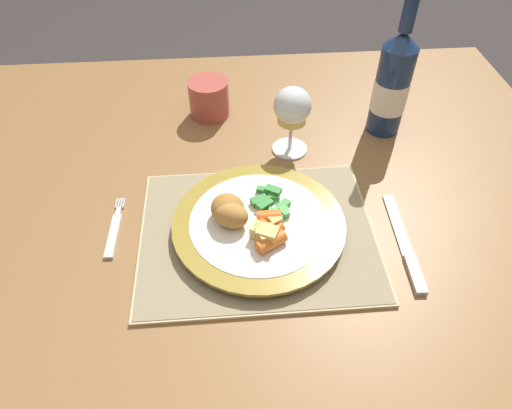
{
  "coord_description": "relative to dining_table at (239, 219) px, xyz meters",
  "views": [
    {
      "loc": [
        -0.01,
        -0.6,
        1.3
      ],
      "look_at": [
        0.03,
        -0.09,
        0.78
      ],
      "focal_mm": 32.0,
      "sensor_mm": 36.0,
      "label": 1
    }
  ],
  "objects": [
    {
      "name": "ground_plane",
      "position": [
        0.0,
        0.0,
        -0.65
      ],
      "size": [
        6.0,
        6.0,
        0.0
      ],
      "primitive_type": "plane",
      "color": "#383333"
    },
    {
      "name": "drinking_cup",
      "position": [
        -0.05,
        0.23,
        0.13
      ],
      "size": [
        0.08,
        0.08,
        0.08
      ],
      "color": "#B24C42",
      "rests_on": "dining_table"
    },
    {
      "name": "green_beans_pile",
      "position": [
        0.05,
        -0.09,
        0.12
      ],
      "size": [
        0.07,
        0.1,
        0.02
      ],
      "color": "green",
      "rests_on": "dinner_plate"
    },
    {
      "name": "breaded_croquettes",
      "position": [
        -0.02,
        -0.11,
        0.13
      ],
      "size": [
        0.07,
        0.08,
        0.04
      ],
      "color": "#A87033",
      "rests_on": "dinner_plate"
    },
    {
      "name": "dining_table",
      "position": [
        0.0,
        0.0,
        0.0
      ],
      "size": [
        1.28,
        0.95,
        0.74
      ],
      "color": "olive",
      "rests_on": "ground"
    },
    {
      "name": "table_knife",
      "position": [
        0.25,
        -0.17,
        0.09
      ],
      "size": [
        0.03,
        0.2,
        0.01
      ],
      "color": "silver",
      "rests_on": "dining_table"
    },
    {
      "name": "placemat",
      "position": [
        0.03,
        -0.12,
        0.09
      ],
      "size": [
        0.37,
        0.3,
        0.01
      ],
      "color": "#CCB789",
      "rests_on": "dining_table"
    },
    {
      "name": "bottle",
      "position": [
        0.3,
        0.15,
        0.19
      ],
      "size": [
        0.07,
        0.07,
        0.29
      ],
      "color": "navy",
      "rests_on": "dining_table"
    },
    {
      "name": "glazed_carrots",
      "position": [
        0.04,
        -0.14,
        0.12
      ],
      "size": [
        0.05,
        0.08,
        0.02
      ],
      "color": "#CC5119",
      "rests_on": "dinner_plate"
    },
    {
      "name": "fork",
      "position": [
        -0.2,
        -0.09,
        0.09
      ],
      "size": [
        0.02,
        0.13,
        0.01
      ],
      "color": "silver",
      "rests_on": "dining_table"
    },
    {
      "name": "dinner_plate",
      "position": [
        0.03,
        -0.11,
        0.1
      ],
      "size": [
        0.28,
        0.28,
        0.02
      ],
      "color": "white",
      "rests_on": "placemat"
    },
    {
      "name": "wine_glass",
      "position": [
        0.11,
        0.09,
        0.18
      ],
      "size": [
        0.07,
        0.07,
        0.13
      ],
      "color": "silver",
      "rests_on": "dining_table"
    },
    {
      "name": "roast_potatoes",
      "position": [
        0.04,
        -0.15,
        0.13
      ],
      "size": [
        0.05,
        0.06,
        0.03
      ],
      "color": "gold",
      "rests_on": "dinner_plate"
    }
  ]
}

